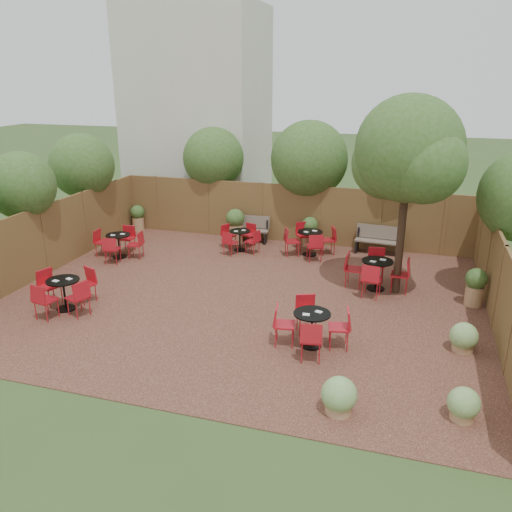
% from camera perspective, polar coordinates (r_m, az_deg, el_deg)
% --- Properties ---
extents(ground, '(80.00, 80.00, 0.00)m').
position_cam_1_polar(ground, '(13.63, -1.33, -4.57)').
color(ground, '#354F23').
rests_on(ground, ground).
extents(courtyard_paving, '(12.00, 10.00, 0.02)m').
position_cam_1_polar(courtyard_paving, '(13.62, -1.33, -4.53)').
color(courtyard_paving, '#351B16').
rests_on(courtyard_paving, ground).
extents(fence_back, '(12.00, 0.08, 2.00)m').
position_cam_1_polar(fence_back, '(17.86, 3.67, 4.63)').
color(fence_back, brown).
rests_on(fence_back, ground).
extents(fence_left, '(0.08, 10.00, 2.00)m').
position_cam_1_polar(fence_left, '(16.09, -22.12, 1.55)').
color(fence_left, brown).
rests_on(fence_left, ground).
extents(fence_right, '(0.08, 10.00, 2.00)m').
position_cam_1_polar(fence_right, '(12.83, 25.06, -3.21)').
color(fence_right, brown).
rests_on(fence_right, ground).
extents(neighbour_building, '(5.00, 4.00, 8.00)m').
position_cam_1_polar(neighbour_building, '(21.60, -6.31, 15.17)').
color(neighbour_building, beige).
rests_on(neighbour_building, ground).
extents(overhang_foliage, '(15.51, 10.74, 2.73)m').
position_cam_1_polar(overhang_foliage, '(16.22, 0.80, 9.36)').
color(overhang_foliage, '#30531B').
rests_on(overhang_foliage, ground).
extents(courtyard_tree, '(2.77, 2.67, 5.08)m').
position_cam_1_polar(courtyard_tree, '(13.43, 16.26, 10.49)').
color(courtyard_tree, black).
rests_on(courtyard_tree, courtyard_paving).
extents(park_bench_left, '(1.46, 0.61, 0.88)m').
position_cam_1_polar(park_bench_left, '(18.00, -0.85, 3.04)').
color(park_bench_left, brown).
rests_on(park_bench_left, courtyard_paving).
extents(park_bench_right, '(1.47, 0.58, 0.89)m').
position_cam_1_polar(park_bench_right, '(17.23, 13.20, 1.78)').
color(park_bench_right, brown).
rests_on(park_bench_right, courtyard_paving).
extents(bistro_tables, '(9.56, 7.46, 0.94)m').
position_cam_1_polar(bistro_tables, '(14.43, -1.56, -1.17)').
color(bistro_tables, black).
rests_on(bistro_tables, courtyard_paving).
extents(planters, '(11.82, 4.03, 1.15)m').
position_cam_1_polar(planters, '(16.99, 1.61, 2.42)').
color(planters, '#9C764E').
rests_on(planters, courtyard_paving).
extents(low_shrubs, '(2.77, 3.47, 0.66)m').
position_cam_1_polar(low_shrubs, '(10.15, 17.15, -12.42)').
color(low_shrubs, '#9C764E').
rests_on(low_shrubs, courtyard_paving).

